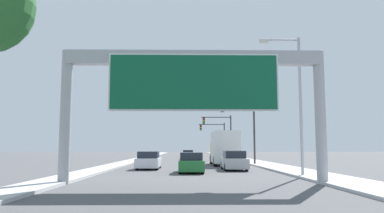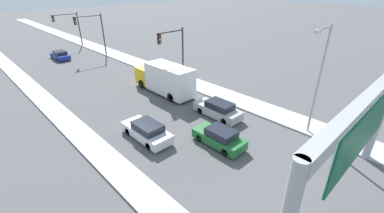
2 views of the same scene
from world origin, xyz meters
TOP-DOWN VIEW (x-y plane):
  - sidewalk_right at (7.75, 60.00)m, footprint 3.00×120.00m
  - median_strip_left at (-7.25, 60.00)m, footprint 2.00×120.00m
  - sign_gantry at (0.00, 17.88)m, footprint 13.44×0.73m
  - car_mid_right at (3.50, 29.56)m, footprint 1.79×4.76m
  - car_far_left at (0.00, 60.51)m, footprint 1.82×4.36m
  - car_far_right at (0.00, 26.38)m, footprint 1.76×4.22m
  - car_far_center at (-3.50, 31.03)m, footprint 1.85×4.72m
  - truck_box_primary at (3.50, 37.40)m, footprint 2.41×8.24m
  - traffic_light_near_intersection at (5.68, 38.00)m, footprint 3.70×0.32m
  - traffic_light_mid_block at (5.32, 58.00)m, footprint 4.75×0.32m
  - traffic_light_far_intersection at (5.22, 68.00)m, footprint 4.83×0.32m
  - street_lamp_right at (6.53, 22.45)m, footprint 2.63×0.28m

SIDE VIEW (x-z plane):
  - sidewalk_right at x=7.75m, z-range 0.00..0.15m
  - median_strip_left at x=-7.25m, z-range 0.00..0.15m
  - car_far_left at x=0.00m, z-range -0.03..1.34m
  - car_far_right at x=0.00m, z-range -0.04..1.41m
  - car_far_center at x=-3.50m, z-range -0.04..1.43m
  - car_mid_right at x=3.50m, z-range -0.05..1.49m
  - truck_box_primary at x=3.50m, z-range 0.02..3.40m
  - traffic_light_far_intersection at x=5.22m, z-range 1.13..7.43m
  - traffic_light_near_intersection at x=5.68m, z-range 1.10..7.98m
  - traffic_light_mid_block at x=5.32m, z-range 1.18..8.02m
  - sign_gantry at x=0.00m, z-range 1.73..8.47m
  - street_lamp_right at x=6.53m, z-range 0.79..9.62m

